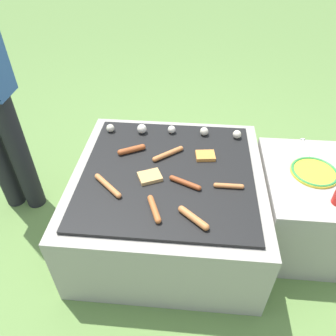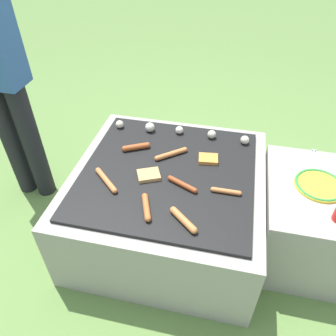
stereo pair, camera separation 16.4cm
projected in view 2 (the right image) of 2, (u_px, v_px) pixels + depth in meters
ground_plane at (168, 229)px, 1.95m from camera, size 14.00×14.00×0.00m
grill at (168, 202)px, 1.80m from camera, size 0.97×0.97×0.46m
side_ledge at (306, 220)px, 1.70m from camera, size 0.47×0.61×0.46m
sausage_back_right at (171, 154)px, 1.74m from camera, size 0.16×0.13×0.03m
sausage_mid_left at (183, 220)px, 1.39m from camera, size 0.14×0.12×0.03m
sausage_mid_right at (182, 184)px, 1.56m from camera, size 0.16×0.09×0.03m
sausage_back_center at (106, 180)px, 1.58m from camera, size 0.16×0.15×0.03m
sausage_front_right at (136, 147)px, 1.78m from camera, size 0.14×0.09×0.03m
sausage_front_center at (226, 191)px, 1.53m from camera, size 0.15×0.02×0.02m
sausage_front_left at (146, 207)px, 1.45m from camera, size 0.08×0.16×0.03m
bread_slice_right at (208, 159)px, 1.71m from camera, size 0.11×0.09×0.02m
bread_slice_center at (149, 175)px, 1.62m from camera, size 0.13×0.12×0.02m
mushroom_row at (178, 131)px, 1.89m from camera, size 0.78×0.07×0.05m
plate_colorful at (319, 185)px, 1.56m from camera, size 0.23×0.23×0.02m
fork_utensil at (316, 159)px, 1.72m from camera, size 0.02×0.18×0.01m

